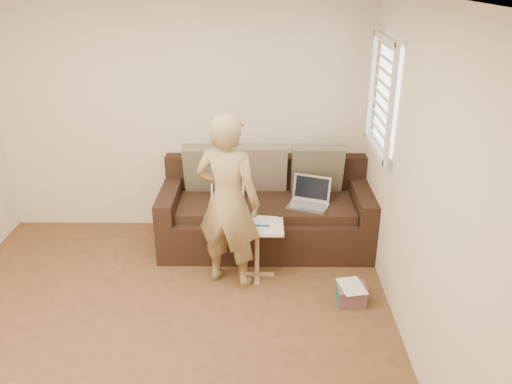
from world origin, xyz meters
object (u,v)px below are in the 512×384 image
laptop_silver (308,207)px  drinking_glass (240,217)px  laptop_white (227,203)px  person (228,202)px  sofa (266,208)px  side_table (257,251)px  striped_box (351,294)px

laptop_silver → drinking_glass: drinking_glass is taller
laptop_white → person: 0.74m
laptop_silver → person: size_ratio=0.24×
sofa → person: size_ratio=1.32×
laptop_silver → side_table: (-0.52, -0.48, -0.25)m
person → side_table: (0.26, 0.10, -0.56)m
person → side_table: 0.63m
side_table → drinking_glass: drinking_glass is taller
laptop_white → striped_box: (1.17, -0.99, -0.44)m
laptop_white → side_table: size_ratio=0.64×
sofa → drinking_glass: size_ratio=18.33×
sofa → laptop_white: bearing=-171.3°
laptop_silver → drinking_glass: 0.80m
sofa → laptop_white: sofa is taller
laptop_white → side_table: (0.32, -0.56, -0.25)m
sofa → side_table: (-0.09, -0.62, -0.15)m
laptop_white → side_table: bearing=-58.5°
laptop_silver → striped_box: size_ratio=1.52×
side_table → drinking_glass: 0.37m
laptop_silver → striped_box: bearing=-49.3°
drinking_glass → laptop_white: bearing=107.9°
person → side_table: bearing=-139.4°
laptop_silver → laptop_white: size_ratio=1.13×
side_table → striped_box: bearing=-26.5°
laptop_white → person: person is taller
laptop_silver → laptop_white: (-0.84, 0.09, 0.00)m
laptop_silver → laptop_white: 0.84m
sofa → side_table: 0.65m
laptop_silver → drinking_glass: (-0.67, -0.42, 0.09)m
sofa → laptop_silver: 0.46m
person → laptop_white: bearing=-65.2°
laptop_white → person: size_ratio=0.21×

